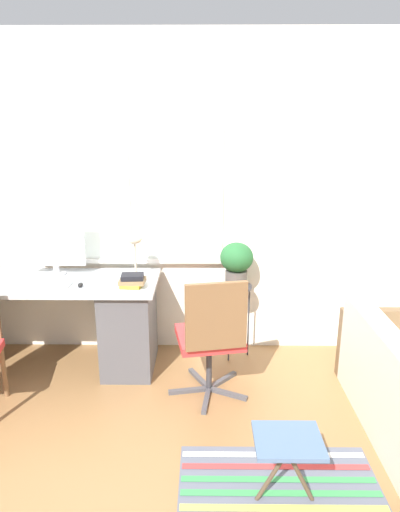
% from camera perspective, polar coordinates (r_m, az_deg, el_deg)
% --- Properties ---
extents(ground_plane, '(14.00, 14.00, 0.00)m').
position_cam_1_polar(ground_plane, '(3.77, -11.10, -15.83)').
color(ground_plane, olive).
extents(wall_back_with_window, '(9.00, 0.12, 2.70)m').
position_cam_1_polar(wall_back_with_window, '(3.97, -10.02, 6.96)').
color(wall_back_with_window, white).
rests_on(wall_back_with_window, ground_plane).
extents(desk, '(1.94, 0.66, 0.76)m').
position_cam_1_polar(desk, '(4.02, -19.30, -7.73)').
color(desk, '#B2B7BC').
rests_on(desk, ground_plane).
extents(monitor, '(0.49, 0.15, 0.50)m').
position_cam_1_polar(monitor, '(3.93, -17.77, 1.52)').
color(monitor, silver).
rests_on(monitor, desk).
extents(keyboard, '(0.42, 0.15, 0.02)m').
position_cam_1_polar(keyboard, '(3.75, -19.03, -3.45)').
color(keyboard, silver).
rests_on(keyboard, desk).
extents(mouse, '(0.04, 0.07, 0.03)m').
position_cam_1_polar(mouse, '(3.65, -14.73, -3.51)').
color(mouse, black).
rests_on(mouse, desk).
extents(desk_lamp, '(0.13, 0.13, 0.37)m').
position_cam_1_polar(desk_lamp, '(3.69, -8.15, 1.20)').
color(desk_lamp, '#BCB299').
rests_on(desk_lamp, desk).
extents(book_stack, '(0.20, 0.17, 0.10)m').
position_cam_1_polar(book_stack, '(3.56, -8.48, -3.05)').
color(book_stack, yellow).
rests_on(book_stack, desk).
extents(office_chair_swivel, '(0.60, 0.60, 0.96)m').
position_cam_1_polar(office_chair_swivel, '(3.36, 1.43, -9.95)').
color(office_chair_swivel, '#47474C').
rests_on(office_chair_swivel, ground_plane).
extents(plant_stand, '(0.27, 0.27, 0.65)m').
position_cam_1_polar(plant_stand, '(3.92, 4.50, -4.75)').
color(plant_stand, '#333338').
rests_on(plant_stand, ground_plane).
extents(potted_plant, '(0.28, 0.28, 0.38)m').
position_cam_1_polar(potted_plant, '(3.82, 4.59, -0.68)').
color(potted_plant, '#514C47').
rests_on(potted_plant, plant_stand).
extents(floor_rug_striped, '(1.15, 0.56, 0.01)m').
position_cam_1_polar(floor_rug_striped, '(2.97, 9.74, -25.86)').
color(floor_rug_striped, '#565B6B').
rests_on(floor_rug_striped, ground_plane).
extents(folding_stool, '(0.36, 0.30, 0.40)m').
position_cam_1_polar(folding_stool, '(2.64, 10.93, -22.22)').
color(folding_stool, slate).
rests_on(folding_stool, ground_plane).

